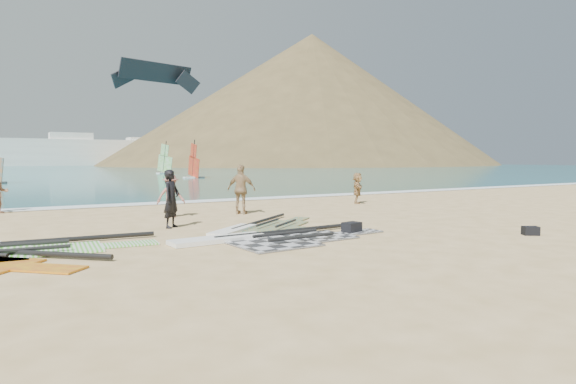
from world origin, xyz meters
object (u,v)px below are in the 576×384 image
rig_grey (269,238)px  rig_orange (260,227)px  person_wetsuit (171,199)px  beachgoer_back (241,189)px  gear_bag_near (352,228)px  beachgoer_right (357,188)px  gear_bag_far (531,231)px  beachgoer_mid (171,196)px

rig_grey → rig_orange: 2.15m
person_wetsuit → beachgoer_back: size_ratio=0.94×
gear_bag_near → beachgoer_right: (6.16, 7.45, 0.60)m
gear_bag_far → beachgoer_mid: beachgoer_mid is taller
gear_bag_near → beachgoer_back: beachgoer_back is taller
beachgoer_mid → beachgoer_right: size_ratio=1.07×
gear_bag_near → person_wetsuit: 5.83m
person_wetsuit → beachgoer_mid: size_ratio=1.14×
rig_orange → rig_grey: bearing=-149.8°
rig_grey → beachgoer_back: (1.96, 6.01, 0.95)m
rig_orange → beachgoer_mid: size_ratio=2.96×
rig_grey → beachgoer_back: bearing=68.0°
beachgoer_right → beachgoer_back: bearing=138.8°
gear_bag_far → beachgoer_back: size_ratio=0.22×
rig_grey → beachgoer_back: 6.39m
beachgoer_mid → gear_bag_far: bearing=-46.5°
rig_orange → beachgoer_right: size_ratio=3.16×
gear_bag_far → beachgoer_right: beachgoer_right is taller
beachgoer_mid → beachgoer_back: 2.80m
rig_grey → rig_orange: size_ratio=1.30×
person_wetsuit → beachgoer_mid: (0.78, 2.69, -0.12)m
rig_grey → gear_bag_far: (7.00, -3.12, 0.08)m
rig_grey → person_wetsuit: 4.09m
rig_orange → beachgoer_right: beachgoer_right is taller
beachgoer_back → beachgoer_mid: bearing=37.9°
gear_bag_near → person_wetsuit: bearing=138.0°
person_wetsuit → beachgoer_right: (10.45, 3.58, -0.17)m
beachgoer_back → rig_orange: bearing=118.2°
person_wetsuit → beachgoer_back: beachgoer_back is taller
rig_orange → gear_bag_near: bearing=-88.1°
person_wetsuit → beachgoer_mid: bearing=30.5°
rig_grey → gear_bag_far: bearing=-28.0°
rig_orange → beachgoer_back: size_ratio=2.44×
rig_grey → person_wetsuit: (-1.60, 3.66, 0.89)m
rig_orange → gear_bag_near: size_ratio=9.20×
beachgoer_right → gear_bag_near: bearing=179.1°
gear_bag_far → beachgoer_mid: size_ratio=0.26×
person_wetsuit → rig_orange: bearing=-78.0°
beachgoer_right → rig_grey: bearing=167.9°
rig_grey → person_wetsuit: person_wetsuit is taller
rig_grey → gear_bag_near: 2.70m
rig_grey → beachgoer_right: (8.85, 7.24, 0.72)m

